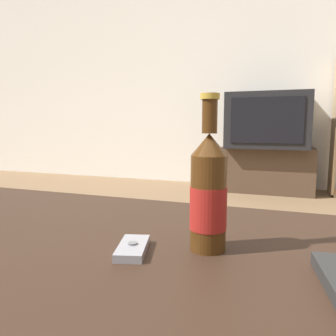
% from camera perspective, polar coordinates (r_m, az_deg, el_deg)
% --- Properties ---
extents(back_wall, '(8.00, 0.05, 2.60)m').
position_cam_1_polar(back_wall, '(3.57, 13.33, 18.13)').
color(back_wall, silver).
rests_on(back_wall, ground_plane).
extents(coffee_table, '(1.38, 0.82, 0.41)m').
position_cam_1_polar(coffee_table, '(0.68, -21.49, -16.25)').
color(coffee_table, '#332116').
rests_on(coffee_table, ground_plane).
extents(tv_stand, '(0.84, 0.40, 0.42)m').
position_cam_1_polar(tv_stand, '(3.24, 16.75, -0.23)').
color(tv_stand, '#4C3828').
rests_on(tv_stand, ground_plane).
extents(television, '(0.73, 0.61, 0.50)m').
position_cam_1_polar(television, '(3.21, 17.05, 7.88)').
color(television, black).
rests_on(television, tv_stand).
extents(beer_bottle, '(0.06, 0.06, 0.27)m').
position_cam_1_polar(beer_bottle, '(0.57, 7.05, -4.44)').
color(beer_bottle, '#47280F').
rests_on(beer_bottle, coffee_table).
extents(cell_phone, '(0.07, 0.11, 0.02)m').
position_cam_1_polar(cell_phone, '(0.59, -6.18, -13.68)').
color(cell_phone, gray).
rests_on(cell_phone, coffee_table).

